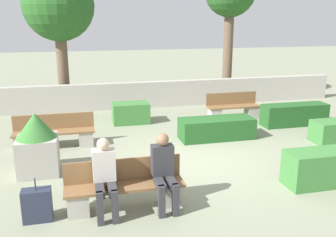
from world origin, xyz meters
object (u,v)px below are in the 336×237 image
at_px(person_seated_man, 105,174).
at_px(person_seated_woman, 164,168).
at_px(bench_left_side, 54,135).
at_px(bench_right_side, 233,109).
at_px(tree_leftmost, 58,7).
at_px(suitcase, 37,205).
at_px(planter_corner_right, 37,144).
at_px(bench_front, 125,190).

relative_size(person_seated_man, person_seated_woman, 0.99).
bearing_deg(bench_left_side, person_seated_man, -81.42).
distance_m(bench_right_side, tree_leftmost, 7.06).
bearing_deg(suitcase, planter_corner_right, 94.16).
bearing_deg(person_seated_man, bench_left_side, 105.34).
relative_size(bench_front, tree_leftmost, 0.42).
relative_size(person_seated_man, tree_leftmost, 0.27).
height_order(person_seated_man, suitcase, person_seated_man).
relative_size(planter_corner_right, tree_leftmost, 0.27).
relative_size(bench_left_side, tree_leftmost, 0.41).
height_order(bench_front, person_seated_man, person_seated_man).
bearing_deg(tree_leftmost, person_seated_woman, -77.46).
distance_m(bench_front, planter_corner_right, 2.53).
bearing_deg(tree_leftmost, planter_corner_right, -93.61).
relative_size(person_seated_woman, planter_corner_right, 1.00).
bearing_deg(bench_right_side, suitcase, -145.68).
bearing_deg(tree_leftmost, bench_front, -81.72).
bearing_deg(bench_right_side, person_seated_man, -139.26).
relative_size(person_seated_woman, tree_leftmost, 0.27).
bearing_deg(suitcase, person_seated_woman, -0.79).
distance_m(planter_corner_right, tree_leftmost, 6.99).
height_order(planter_corner_right, suitcase, planter_corner_right).
bearing_deg(person_seated_man, suitcase, 178.40).
bearing_deg(planter_corner_right, bench_right_side, 28.67).
bearing_deg(person_seated_woman, suitcase, 179.21).
xyz_separation_m(bench_right_side, person_seated_man, (-4.55, -5.25, 0.41)).
xyz_separation_m(person_seated_woman, planter_corner_right, (-2.27, 2.07, -0.07)).
bearing_deg(bench_front, bench_right_side, 50.53).
distance_m(bench_left_side, planter_corner_right, 1.68).
relative_size(planter_corner_right, suitcase, 1.77).
xyz_separation_m(bench_right_side, suitcase, (-5.66, -5.22, -0.04)).
bearing_deg(planter_corner_right, person_seated_man, -58.70).
bearing_deg(bench_front, bench_left_side, 110.88).
bearing_deg(bench_left_side, bench_front, -75.88).
height_order(bench_left_side, person_seated_woman, person_seated_woman).
relative_size(bench_right_side, suitcase, 2.32).
bearing_deg(bench_left_side, bench_right_side, 8.78).
distance_m(bench_left_side, suitcase, 3.67).
relative_size(bench_left_side, suitcase, 2.69).
xyz_separation_m(suitcase, tree_leftmost, (0.25, 8.38, 3.30)).
xyz_separation_m(bench_left_side, bench_right_side, (5.56, 1.55, -0.01)).
height_order(bench_right_side, person_seated_woman, person_seated_woman).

